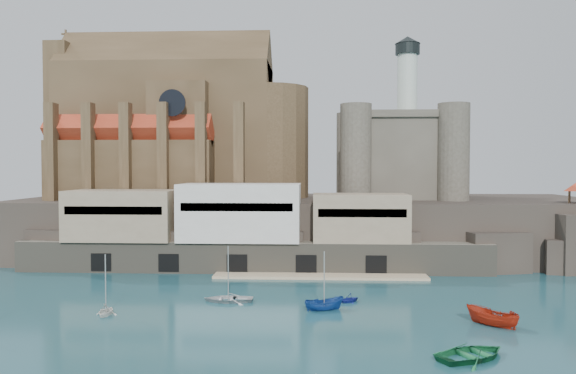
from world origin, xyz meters
The scene contains 11 objects.
ground centered at (0.00, 0.00, 0.00)m, with size 300.00×300.00×0.00m, color #18454F.
promontory centered at (-0.19, 39.37, 4.92)m, with size 100.00×36.00×10.00m.
quay centered at (-10.19, 23.07, 6.07)m, with size 70.00×12.00×13.05m.
church centered at (-24.13, 41.85, 22.13)m, with size 47.00×25.93×30.51m.
castle_keep centered at (16.08, 41.08, 18.31)m, with size 21.20×21.20×29.30m.
boat_2 centered at (2.29, -0.20, 0.00)m, with size 1.68×1.73×4.47m, color navy.
boat_3 centered at (14.07, -15.03, 0.00)m, with size 4.65×1.35×6.51m, color #1B6D3D.
boat_4 centered at (-20.58, -3.45, 0.00)m, with size 2.65×1.62×3.07m, color white.
boat_5 centered at (18.58, -5.42, 0.00)m, with size 2.02×2.07×5.37m, color #A82610.
boat_6 centered at (-8.73, 3.29, 0.00)m, with size 4.07×1.18×5.70m, color silver.
boat_7 centered at (5.23, 3.61, 0.00)m, with size 2.28×1.39×2.65m, color navy.
Camera 1 is at (1.33, -60.63, 15.47)m, focal length 35.00 mm.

